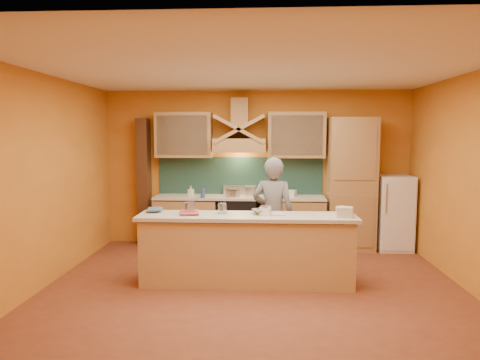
# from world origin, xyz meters

# --- Properties ---
(floor) EXTENTS (5.50, 5.00, 0.01)m
(floor) POSITION_xyz_m (0.00, 0.00, 0.00)
(floor) COLOR brown
(floor) RESTS_ON ground
(ceiling) EXTENTS (5.50, 5.00, 0.01)m
(ceiling) POSITION_xyz_m (0.00, 0.00, 2.80)
(ceiling) COLOR white
(ceiling) RESTS_ON wall_back
(wall_back) EXTENTS (5.50, 0.02, 2.80)m
(wall_back) POSITION_xyz_m (0.00, 2.50, 1.40)
(wall_back) COLOR orange
(wall_back) RESTS_ON floor
(wall_front) EXTENTS (5.50, 0.02, 2.80)m
(wall_front) POSITION_xyz_m (0.00, -2.50, 1.40)
(wall_front) COLOR orange
(wall_front) RESTS_ON floor
(wall_left) EXTENTS (0.02, 5.00, 2.80)m
(wall_left) POSITION_xyz_m (-2.75, 0.00, 1.40)
(wall_left) COLOR orange
(wall_left) RESTS_ON floor
(wall_right) EXTENTS (0.02, 5.00, 2.80)m
(wall_right) POSITION_xyz_m (2.75, 0.00, 1.40)
(wall_right) COLOR orange
(wall_right) RESTS_ON floor
(base_cabinet_left) EXTENTS (1.10, 0.60, 0.86)m
(base_cabinet_left) POSITION_xyz_m (-1.25, 2.20, 0.43)
(base_cabinet_left) COLOR #A97E4D
(base_cabinet_left) RESTS_ON floor
(base_cabinet_right) EXTENTS (1.10, 0.60, 0.86)m
(base_cabinet_right) POSITION_xyz_m (0.65, 2.20, 0.43)
(base_cabinet_right) COLOR #A97E4D
(base_cabinet_right) RESTS_ON floor
(counter_top) EXTENTS (3.00, 0.62, 0.04)m
(counter_top) POSITION_xyz_m (-0.30, 2.20, 0.90)
(counter_top) COLOR beige
(counter_top) RESTS_ON base_cabinet_left
(stove) EXTENTS (0.60, 0.58, 0.90)m
(stove) POSITION_xyz_m (-0.30, 2.20, 0.45)
(stove) COLOR black
(stove) RESTS_ON floor
(backsplash) EXTENTS (3.00, 0.03, 0.70)m
(backsplash) POSITION_xyz_m (-0.30, 2.48, 1.25)
(backsplash) COLOR #1A3934
(backsplash) RESTS_ON wall_back
(range_hood) EXTENTS (0.92, 0.50, 0.24)m
(range_hood) POSITION_xyz_m (-0.30, 2.25, 1.82)
(range_hood) COLOR #A97E4D
(range_hood) RESTS_ON wall_back
(hood_chimney) EXTENTS (0.30, 0.30, 0.50)m
(hood_chimney) POSITION_xyz_m (-0.30, 2.35, 2.40)
(hood_chimney) COLOR #A97E4D
(hood_chimney) RESTS_ON wall_back
(upper_cabinet_left) EXTENTS (1.00, 0.35, 0.80)m
(upper_cabinet_left) POSITION_xyz_m (-1.30, 2.33, 2.00)
(upper_cabinet_left) COLOR #A97E4D
(upper_cabinet_left) RESTS_ON wall_back
(upper_cabinet_right) EXTENTS (1.00, 0.35, 0.80)m
(upper_cabinet_right) POSITION_xyz_m (0.70, 2.33, 2.00)
(upper_cabinet_right) COLOR #A97E4D
(upper_cabinet_right) RESTS_ON wall_back
(pantry_column) EXTENTS (0.80, 0.60, 2.30)m
(pantry_column) POSITION_xyz_m (1.65, 2.20, 1.15)
(pantry_column) COLOR #A97E4D
(pantry_column) RESTS_ON floor
(fridge) EXTENTS (0.58, 0.60, 1.30)m
(fridge) POSITION_xyz_m (2.40, 2.20, 0.65)
(fridge) COLOR white
(fridge) RESTS_ON floor
(trim_column_left) EXTENTS (0.20, 0.30, 2.30)m
(trim_column_left) POSITION_xyz_m (-2.05, 2.35, 1.15)
(trim_column_left) COLOR #472816
(trim_column_left) RESTS_ON floor
(island_body) EXTENTS (2.80, 0.55, 0.88)m
(island_body) POSITION_xyz_m (-0.10, 0.30, 0.44)
(island_body) COLOR tan
(island_body) RESTS_ON floor
(island_top) EXTENTS (2.90, 0.62, 0.05)m
(island_top) POSITION_xyz_m (-0.10, 0.30, 0.92)
(island_top) COLOR beige
(island_top) RESTS_ON island_body
(person) EXTENTS (0.70, 0.54, 1.69)m
(person) POSITION_xyz_m (0.27, 0.82, 0.84)
(person) COLOR slate
(person) RESTS_ON floor
(pot_large) EXTENTS (0.26, 0.26, 0.14)m
(pot_large) POSITION_xyz_m (-0.41, 2.12, 0.97)
(pot_large) COLOR #ACACB3
(pot_large) RESTS_ON stove
(pot_small) EXTENTS (0.22, 0.22, 0.16)m
(pot_small) POSITION_xyz_m (-0.11, 2.33, 0.98)
(pot_small) COLOR silver
(pot_small) RESTS_ON stove
(soap_bottle_a) EXTENTS (0.11, 0.11, 0.18)m
(soap_bottle_a) POSITION_xyz_m (-1.16, 2.16, 1.01)
(soap_bottle_a) COLOR silver
(soap_bottle_a) RESTS_ON counter_top
(soap_bottle_b) EXTENTS (0.12, 0.12, 0.21)m
(soap_bottle_b) POSITION_xyz_m (-0.92, 1.97, 1.03)
(soap_bottle_b) COLOR navy
(soap_bottle_b) RESTS_ON counter_top
(bowl_back) EXTENTS (0.29, 0.29, 0.08)m
(bowl_back) POSITION_xyz_m (0.43, 2.06, 0.96)
(bowl_back) COLOR white
(bowl_back) RESTS_ON counter_top
(dish_rack) EXTENTS (0.34, 0.30, 0.10)m
(dish_rack) POSITION_xyz_m (0.56, 2.29, 0.97)
(dish_rack) COLOR silver
(dish_rack) RESTS_ON counter_top
(book_lower) EXTENTS (0.31, 0.38, 0.03)m
(book_lower) POSITION_xyz_m (-1.00, 0.31, 0.96)
(book_lower) COLOR #B94242
(book_lower) RESTS_ON island_top
(book_upper) EXTENTS (0.24, 0.30, 0.02)m
(book_upper) POSITION_xyz_m (-1.48, 0.46, 0.98)
(book_upper) COLOR #3C6085
(book_upper) RESTS_ON island_top
(jar_large) EXTENTS (0.16, 0.16, 0.16)m
(jar_large) POSITION_xyz_m (-0.87, 0.35, 1.02)
(jar_large) COLOR silver
(jar_large) RESTS_ON island_top
(jar_small) EXTENTS (0.15, 0.15, 0.14)m
(jar_small) POSITION_xyz_m (-0.43, 0.37, 1.02)
(jar_small) COLOR silver
(jar_small) RESTS_ON island_top
(kitchen_scale) EXTENTS (0.16, 0.16, 0.11)m
(kitchen_scale) POSITION_xyz_m (0.15, 0.30, 1.00)
(kitchen_scale) COLOR white
(kitchen_scale) RESTS_ON island_top
(mixing_bowl) EXTENTS (0.32, 0.32, 0.06)m
(mixing_bowl) POSITION_xyz_m (0.10, 0.37, 0.98)
(mixing_bowl) COLOR silver
(mixing_bowl) RESTS_ON island_top
(cloth) EXTENTS (0.28, 0.22, 0.02)m
(cloth) POSITION_xyz_m (0.29, 0.34, 0.95)
(cloth) COLOR beige
(cloth) RESTS_ON island_top
(grocery_bag_a) EXTENTS (0.21, 0.18, 0.13)m
(grocery_bag_a) POSITION_xyz_m (1.17, 0.21, 1.01)
(grocery_bag_a) COLOR beige
(grocery_bag_a) RESTS_ON island_top
(grocery_bag_b) EXTENTS (0.23, 0.23, 0.11)m
(grocery_bag_b) POSITION_xyz_m (1.20, 0.33, 1.00)
(grocery_bag_b) COLOR beige
(grocery_bag_b) RESTS_ON island_top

